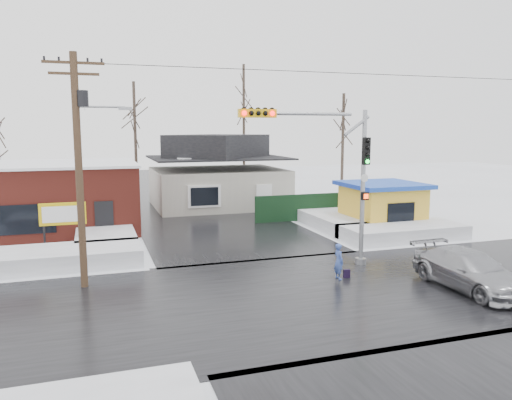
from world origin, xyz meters
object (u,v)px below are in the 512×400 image
object	(u,v)px
utility_pole	(80,157)
car	(469,271)
marquee_sign	(63,215)
pedestrian	(339,262)
traffic_signal	(332,167)
kiosk	(382,205)

from	to	relation	value
utility_pole	car	world-z (taller)	utility_pole
utility_pole	marquee_sign	size ratio (longest dim) A/B	3.53
marquee_sign	utility_pole	bearing A→B (deg)	-79.87
pedestrian	utility_pole	bearing A→B (deg)	74.20
traffic_signal	utility_pole	world-z (taller)	utility_pole
marquee_sign	kiosk	world-z (taller)	kiosk
marquee_sign	car	world-z (taller)	marquee_sign
traffic_signal	utility_pole	distance (m)	10.39
pedestrian	car	xyz separation A→B (m)	(4.20, -2.72, -0.01)
pedestrian	marquee_sign	bearing A→B (deg)	50.05
utility_pole	marquee_sign	world-z (taller)	utility_pole
utility_pole	car	size ratio (longest dim) A/B	1.76
kiosk	car	size ratio (longest dim) A/B	0.90
marquee_sign	car	xyz separation A→B (m)	(15.16, -10.95, -1.18)
pedestrian	kiosk	bearing A→B (deg)	-43.85
traffic_signal	marquee_sign	distance (m)	13.42
marquee_sign	kiosk	bearing A→B (deg)	1.55
kiosk	car	world-z (taller)	kiosk
marquee_sign	car	size ratio (longest dim) A/B	0.50
car	marquee_sign	bearing A→B (deg)	142.31
traffic_signal	marquee_sign	size ratio (longest dim) A/B	2.75
utility_pole	car	distance (m)	15.56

